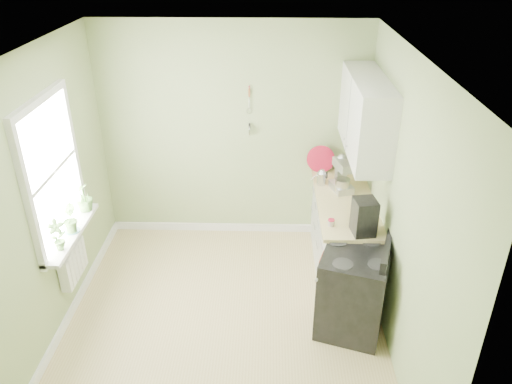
{
  "coord_description": "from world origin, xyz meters",
  "views": [
    {
      "loc": [
        0.43,
        -3.82,
        3.55
      ],
      "look_at": [
        0.31,
        0.55,
        1.24
      ],
      "focal_mm": 35.0,
      "sensor_mm": 36.0,
      "label": 1
    }
  ],
  "objects_px": {
    "kettle": "(322,177)",
    "coffee_maker": "(364,218)",
    "stove": "(353,289)",
    "stand_mixer": "(342,176)"
  },
  "relations": [
    {
      "from": "stove",
      "to": "coffee_maker",
      "type": "xyz_separation_m",
      "value": [
        0.08,
        0.29,
        0.64
      ]
    },
    {
      "from": "stove",
      "to": "kettle",
      "type": "relative_size",
      "value": 5.29
    },
    {
      "from": "stand_mixer",
      "to": "stove",
      "type": "bearing_deg",
      "value": -89.47
    },
    {
      "from": "stove",
      "to": "stand_mixer",
      "type": "height_order",
      "value": "stand_mixer"
    },
    {
      "from": "stand_mixer",
      "to": "kettle",
      "type": "xyz_separation_m",
      "value": [
        -0.22,
        0.12,
        -0.07
      ]
    },
    {
      "from": "stove",
      "to": "coffee_maker",
      "type": "relative_size",
      "value": 2.73
    },
    {
      "from": "kettle",
      "to": "coffee_maker",
      "type": "bearing_deg",
      "value": -73.35
    },
    {
      "from": "kettle",
      "to": "coffee_maker",
      "type": "relative_size",
      "value": 0.52
    },
    {
      "from": "kettle",
      "to": "stand_mixer",
      "type": "bearing_deg",
      "value": -28.91
    },
    {
      "from": "stove",
      "to": "stand_mixer",
      "type": "bearing_deg",
      "value": 90.53
    }
  ]
}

